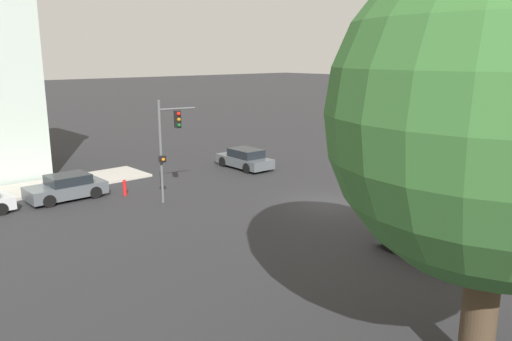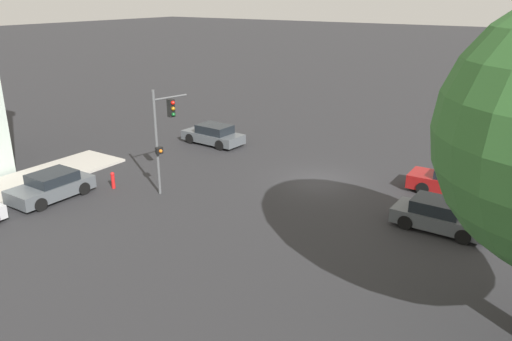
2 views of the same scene
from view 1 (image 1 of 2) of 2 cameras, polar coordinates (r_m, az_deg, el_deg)
ground_plane at (r=26.82m, az=8.04°, el=-3.76°), size 300.00×300.00×0.00m
street_tree at (r=12.11m, az=26.23°, el=5.71°), size 7.68×7.68×10.28m
traffic_signal at (r=26.53m, az=-9.91°, el=3.80°), size 0.56×2.17×5.46m
crossing_car_0 at (r=20.85m, az=19.09°, el=-7.44°), size 3.97×1.90×1.37m
crossing_car_1 at (r=24.89m, az=23.70°, el=-4.50°), size 4.79×1.95×1.36m
crossing_car_2 at (r=34.71m, az=-1.28°, el=1.33°), size 4.45×2.09×1.38m
parked_car_0 at (r=29.13m, az=-20.84°, el=-1.83°), size 2.07×4.07×1.35m
fire_hydrant at (r=28.88m, az=-14.78°, el=-1.85°), size 0.22×0.22×0.92m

